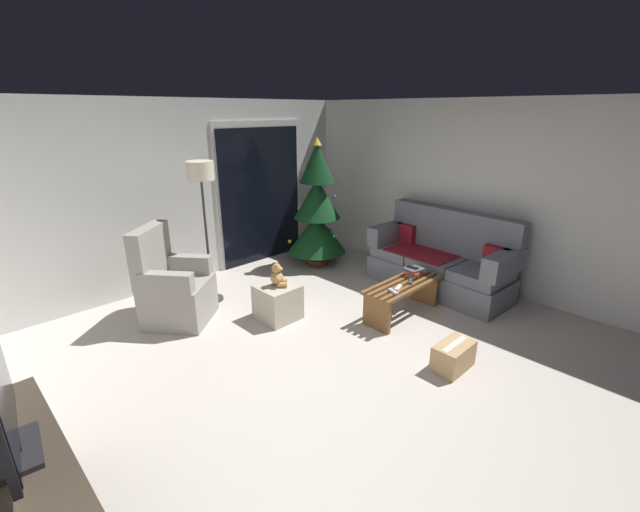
{
  "coord_description": "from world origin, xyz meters",
  "views": [
    {
      "loc": [
        -2.55,
        -2.3,
        2.35
      ],
      "look_at": [
        0.4,
        0.7,
        0.85
      ],
      "focal_mm": 23.13,
      "sensor_mm": 36.0,
      "label": 1
    }
  ],
  "objects_px": {
    "couch": "(441,261)",
    "cell_phone": "(413,267)",
    "ottoman": "(278,302)",
    "remote_silver": "(393,291)",
    "coffee_table": "(403,294)",
    "christmas_tree": "(317,211)",
    "armchair": "(173,289)",
    "teddy_bear_honey": "(278,276)",
    "book_stack": "(414,272)",
    "floor_lamp": "(202,185)",
    "remote_graphite": "(410,281)",
    "remote_white": "(398,288)",
    "cardboard_box_taped_mid_floor": "(453,356)",
    "television": "(3,403)"
  },
  "relations": [
    {
      "from": "remote_white",
      "to": "teddy_bear_honey",
      "type": "xyz_separation_m",
      "value": [
        -0.93,
        1.03,
        0.11
      ]
    },
    {
      "from": "remote_graphite",
      "to": "armchair",
      "type": "xyz_separation_m",
      "value": [
        -2.08,
        1.83,
        -0.03
      ]
    },
    {
      "from": "teddy_bear_honey",
      "to": "coffee_table",
      "type": "bearing_deg",
      "value": -41.29
    },
    {
      "from": "remote_silver",
      "to": "christmas_tree",
      "type": "height_order",
      "value": "christmas_tree"
    },
    {
      "from": "christmas_tree",
      "to": "teddy_bear_honey",
      "type": "height_order",
      "value": "christmas_tree"
    },
    {
      "from": "remote_white",
      "to": "remote_silver",
      "type": "xyz_separation_m",
      "value": [
        -0.13,
        -0.02,
        0.0
      ]
    },
    {
      "from": "coffee_table",
      "to": "ottoman",
      "type": "height_order",
      "value": "same"
    },
    {
      "from": "book_stack",
      "to": "couch",
      "type": "bearing_deg",
      "value": 3.32
    },
    {
      "from": "christmas_tree",
      "to": "armchair",
      "type": "bearing_deg",
      "value": -175.85
    },
    {
      "from": "coffee_table",
      "to": "remote_white",
      "type": "bearing_deg",
      "value": -163.24
    },
    {
      "from": "remote_graphite",
      "to": "ottoman",
      "type": "relative_size",
      "value": 0.35
    },
    {
      "from": "remote_graphite",
      "to": "cell_phone",
      "type": "height_order",
      "value": "cell_phone"
    },
    {
      "from": "remote_graphite",
      "to": "cell_phone",
      "type": "xyz_separation_m",
      "value": [
        0.21,
        0.12,
        0.09
      ]
    },
    {
      "from": "floor_lamp",
      "to": "armchair",
      "type": "bearing_deg",
      "value": -162.27
    },
    {
      "from": "remote_white",
      "to": "cardboard_box_taped_mid_floor",
      "type": "height_order",
      "value": "remote_white"
    },
    {
      "from": "ottoman",
      "to": "cardboard_box_taped_mid_floor",
      "type": "xyz_separation_m",
      "value": [
        0.55,
        -1.96,
        -0.08
      ]
    },
    {
      "from": "remote_graphite",
      "to": "christmas_tree",
      "type": "height_order",
      "value": "christmas_tree"
    },
    {
      "from": "remote_graphite",
      "to": "television",
      "type": "relative_size",
      "value": 0.19
    },
    {
      "from": "couch",
      "to": "coffee_table",
      "type": "distance_m",
      "value": 1.04
    },
    {
      "from": "armchair",
      "to": "couch",
      "type": "bearing_deg",
      "value": -29.25
    },
    {
      "from": "couch",
      "to": "teddy_bear_honey",
      "type": "relative_size",
      "value": 6.93
    },
    {
      "from": "remote_silver",
      "to": "ottoman",
      "type": "height_order",
      "value": "remote_silver"
    },
    {
      "from": "couch",
      "to": "cell_phone",
      "type": "relative_size",
      "value": 13.72
    },
    {
      "from": "teddy_bear_honey",
      "to": "remote_graphite",
      "type": "bearing_deg",
      "value": -40.61
    },
    {
      "from": "coffee_table",
      "to": "remote_silver",
      "type": "xyz_separation_m",
      "value": [
        -0.3,
        -0.07,
        0.15
      ]
    },
    {
      "from": "floor_lamp",
      "to": "christmas_tree",
      "type": "bearing_deg",
      "value": -0.19
    },
    {
      "from": "coffee_table",
      "to": "floor_lamp",
      "type": "bearing_deg",
      "value": 125.63
    },
    {
      "from": "coffee_table",
      "to": "cell_phone",
      "type": "bearing_deg",
      "value": 14.18
    },
    {
      "from": "remote_graphite",
      "to": "ottoman",
      "type": "bearing_deg",
      "value": -162.71
    },
    {
      "from": "television",
      "to": "ottoman",
      "type": "bearing_deg",
      "value": 25.32
    },
    {
      "from": "cell_phone",
      "to": "remote_silver",
      "type": "bearing_deg",
      "value": -170.07
    },
    {
      "from": "armchair",
      "to": "television",
      "type": "relative_size",
      "value": 1.35
    },
    {
      "from": "teddy_bear_honey",
      "to": "christmas_tree",
      "type": "bearing_deg",
      "value": 31.91
    },
    {
      "from": "book_stack",
      "to": "remote_graphite",
      "type": "bearing_deg",
      "value": -155.76
    },
    {
      "from": "remote_white",
      "to": "television",
      "type": "distance_m",
      "value": 3.67
    },
    {
      "from": "couch",
      "to": "teddy_bear_honey",
      "type": "distance_m",
      "value": 2.32
    },
    {
      "from": "christmas_tree",
      "to": "armchair",
      "type": "distance_m",
      "value": 2.54
    },
    {
      "from": "cell_phone",
      "to": "television",
      "type": "bearing_deg",
      "value": -178.95
    },
    {
      "from": "cell_phone",
      "to": "ottoman",
      "type": "distance_m",
      "value": 1.7
    },
    {
      "from": "television",
      "to": "christmas_tree",
      "type": "bearing_deg",
      "value": 27.77
    },
    {
      "from": "ottoman",
      "to": "remote_silver",
      "type": "bearing_deg",
      "value": -52.36
    },
    {
      "from": "cell_phone",
      "to": "ottoman",
      "type": "bearing_deg",
      "value": 143.2
    },
    {
      "from": "floor_lamp",
      "to": "remote_silver",
      "type": "bearing_deg",
      "value": -61.52
    },
    {
      "from": "armchair",
      "to": "television",
      "type": "distance_m",
      "value": 2.8
    },
    {
      "from": "teddy_bear_honey",
      "to": "cardboard_box_taped_mid_floor",
      "type": "height_order",
      "value": "teddy_bear_honey"
    },
    {
      "from": "book_stack",
      "to": "floor_lamp",
      "type": "relative_size",
      "value": 0.16
    },
    {
      "from": "coffee_table",
      "to": "remote_graphite",
      "type": "distance_m",
      "value": 0.18
    },
    {
      "from": "cell_phone",
      "to": "cardboard_box_taped_mid_floor",
      "type": "distance_m",
      "value": 1.41
    },
    {
      "from": "remote_white",
      "to": "book_stack",
      "type": "xyz_separation_m",
      "value": [
        0.46,
        0.1,
        0.04
      ]
    },
    {
      "from": "cell_phone",
      "to": "cardboard_box_taped_mid_floor",
      "type": "relative_size",
      "value": 0.34
    }
  ]
}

